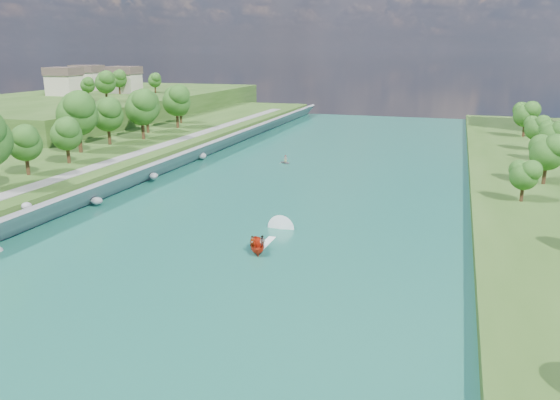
% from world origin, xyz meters
% --- Properties ---
extents(ground, '(260.00, 260.00, 0.00)m').
position_xyz_m(ground, '(0.00, 0.00, 0.00)').
color(ground, '#2D5119').
rests_on(ground, ground).
extents(river_water, '(55.00, 240.00, 0.10)m').
position_xyz_m(river_water, '(0.00, 20.00, 0.05)').
color(river_water, '#175A4D').
rests_on(river_water, ground).
extents(berm_west, '(45.00, 240.00, 3.50)m').
position_xyz_m(berm_west, '(-50.00, 20.00, 1.75)').
color(berm_west, '#2D5119').
rests_on(berm_west, ground).
extents(ridge_west, '(60.00, 120.00, 9.00)m').
position_xyz_m(ridge_west, '(-82.50, 95.00, 4.50)').
color(ridge_west, '#2D5119').
rests_on(ridge_west, ground).
extents(riprap_bank, '(3.96, 236.00, 4.20)m').
position_xyz_m(riprap_bank, '(-25.84, 19.11, 1.78)').
color(riprap_bank, slate).
rests_on(riprap_bank, ground).
extents(riverside_path, '(3.00, 200.00, 0.10)m').
position_xyz_m(riverside_path, '(-32.50, 20.00, 3.55)').
color(riverside_path, gray).
rests_on(riverside_path, berm_west).
extents(ridge_houses, '(29.50, 29.50, 8.40)m').
position_xyz_m(ridge_houses, '(-88.67, 100.00, 13.31)').
color(ridge_houses, beige).
rests_on(ridge_houses, ridge_west).
extents(trees_ridge, '(18.06, 37.77, 9.64)m').
position_xyz_m(trees_ridge, '(-70.20, 86.11, 13.32)').
color(trees_ridge, '#154F18').
rests_on(trees_ridge, ridge_west).
extents(motorboat, '(3.60, 18.89, 2.03)m').
position_xyz_m(motorboat, '(3.99, 3.75, 0.74)').
color(motorboat, '#B4260E').
rests_on(motorboat, river_water).
extents(raft, '(3.11, 2.96, 1.71)m').
position_xyz_m(raft, '(-7.96, 51.24, 0.48)').
color(raft, gray).
rests_on(raft, river_water).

